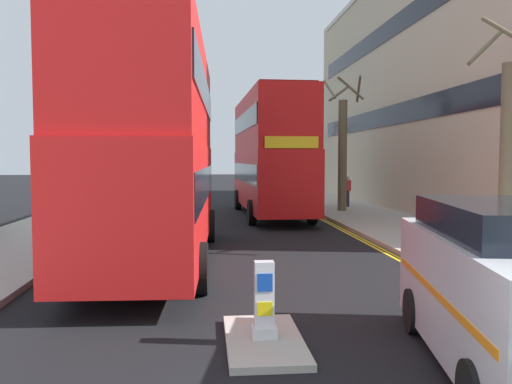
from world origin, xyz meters
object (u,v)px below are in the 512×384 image
Objects in this scene: double_decker_bus_oncoming at (270,151)px; keep_left_bollard at (264,303)px; double_decker_bus_away at (157,145)px; pedestrian_far at (347,191)px.

keep_left_bollard is at bearing -97.20° from double_decker_bus_oncoming.
double_decker_bus_away and double_decker_bus_oncoming have the same top height.
double_decker_bus_oncoming is (4.26, 10.92, 0.00)m from double_decker_bus_away.
keep_left_bollard is 0.10× the size of double_decker_bus_oncoming.
keep_left_bollard is at bearing -71.86° from double_decker_bus_away.
double_decker_bus_away is at bearing 108.14° from keep_left_bollard.
double_decker_bus_oncoming is 5.73m from pedestrian_far.
pedestrian_far is (6.67, 20.18, 0.38)m from keep_left_bollard.
double_decker_bus_away reaches higher than pedestrian_far.
keep_left_bollard is 0.10× the size of double_decker_bus_away.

